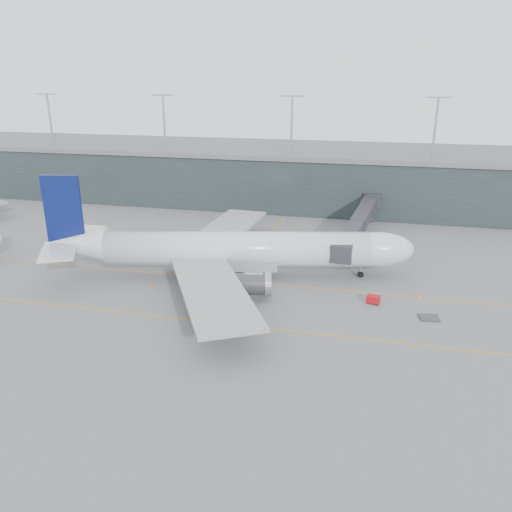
# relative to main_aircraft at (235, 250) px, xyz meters

# --- Properties ---
(ground) EXTENTS (320.00, 320.00, 0.00)m
(ground) POSITION_rel_main_aircraft_xyz_m (-3.62, 2.24, -5.12)
(ground) COLOR #57575C
(ground) RESTS_ON ground
(taxiline_a) EXTENTS (160.00, 0.25, 0.02)m
(taxiline_a) POSITION_rel_main_aircraft_xyz_m (-3.62, -1.76, -5.11)
(taxiline_a) COLOR #C48912
(taxiline_a) RESTS_ON ground
(taxiline_b) EXTENTS (160.00, 0.25, 0.02)m
(taxiline_b) POSITION_rel_main_aircraft_xyz_m (-3.62, -17.76, -5.11)
(taxiline_b) COLOR #C48912
(taxiline_b) RESTS_ON ground
(taxiline_lead_main) EXTENTS (0.25, 60.00, 0.02)m
(taxiline_lead_main) POSITION_rel_main_aircraft_xyz_m (1.38, 22.24, -5.11)
(taxiline_lead_main) COLOR #C48912
(taxiline_lead_main) RESTS_ON ground
(terminal) EXTENTS (240.00, 36.00, 29.00)m
(terminal) POSITION_rel_main_aircraft_xyz_m (-3.62, 60.24, 2.50)
(terminal) COLOR #1E292A
(terminal) RESTS_ON ground
(main_aircraft) EXTENTS (64.63, 59.75, 18.26)m
(main_aircraft) POSITION_rel_main_aircraft_xyz_m (0.00, 0.00, 0.00)
(main_aircraft) COLOR silver
(main_aircraft) RESTS_ON ground
(jet_bridge) EXTENTS (8.65, 46.66, 7.11)m
(jet_bridge) POSITION_rel_main_aircraft_xyz_m (20.57, 26.96, 0.20)
(jet_bridge) COLOR #28282C
(jet_bridge) RESTS_ON ground
(gse_cart) EXTENTS (2.21, 1.69, 1.34)m
(gse_cart) POSITION_rel_main_aircraft_xyz_m (24.21, -5.82, -4.38)
(gse_cart) COLOR #A70B11
(gse_cart) RESTS_ON ground
(baggage_dolly) EXTENTS (3.01, 2.52, 0.28)m
(baggage_dolly) POSITION_rel_main_aircraft_xyz_m (32.38, -9.32, -4.96)
(baggage_dolly) COLOR #343439
(baggage_dolly) RESTS_ON ground
(uld_a) EXTENTS (2.16, 1.86, 1.72)m
(uld_a) POSITION_rel_main_aircraft_xyz_m (-7.80, 13.14, -4.22)
(uld_a) COLOR #3B3B40
(uld_a) RESTS_ON ground
(uld_b) EXTENTS (2.30, 2.08, 1.73)m
(uld_b) POSITION_rel_main_aircraft_xyz_m (-5.93, 14.50, -4.22)
(uld_b) COLOR #3B3B40
(uld_b) RESTS_ON ground
(uld_c) EXTENTS (2.51, 2.19, 1.97)m
(uld_c) POSITION_rel_main_aircraft_xyz_m (-4.34, 11.97, -4.09)
(uld_c) COLOR #3B3B40
(uld_c) RESTS_ON ground
(cone_nose) EXTENTS (0.49, 0.49, 0.78)m
(cone_nose) POSITION_rel_main_aircraft_xyz_m (31.32, -2.17, -4.73)
(cone_nose) COLOR orange
(cone_nose) RESTS_ON ground
(cone_wing_stbd) EXTENTS (0.46, 0.46, 0.73)m
(cone_wing_stbd) POSITION_rel_main_aircraft_xyz_m (3.54, -17.63, -4.76)
(cone_wing_stbd) COLOR orange
(cone_wing_stbd) RESTS_ON ground
(cone_wing_port) EXTENTS (0.46, 0.46, 0.73)m
(cone_wing_port) POSITION_rel_main_aircraft_xyz_m (3.04, 14.40, -4.76)
(cone_wing_port) COLOR red
(cone_wing_port) RESTS_ON ground
(cone_tail) EXTENTS (0.48, 0.48, 0.76)m
(cone_tail) POSITION_rel_main_aircraft_xyz_m (-12.68, -8.02, -4.74)
(cone_tail) COLOR #D7500B
(cone_tail) RESTS_ON ground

